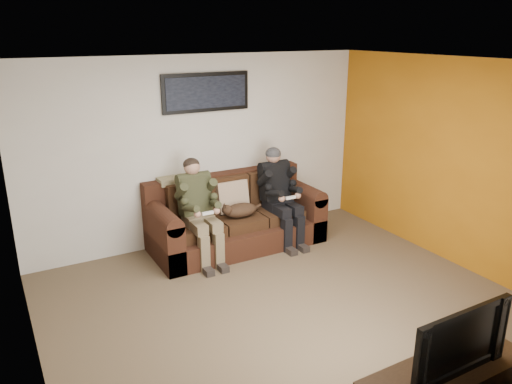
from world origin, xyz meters
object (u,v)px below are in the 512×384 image
sofa (234,219)px  person_left (198,204)px  cat (239,210)px  person_right (279,190)px  television (452,337)px  framed_poster (206,92)px

sofa → person_left: person_left is taller
sofa → cat: sofa is taller
cat → person_right: bearing=1.5°
person_left → person_right: bearing=0.0°
person_right → cat: size_ratio=2.03×
television → sofa: bearing=88.0°
person_left → television: size_ratio=1.39×
person_left → television: person_left is taller
cat → person_left: bearing=178.5°
person_left → cat: 0.62m
framed_poster → television: size_ratio=1.31×
person_right → television: bearing=-101.0°
person_right → cat: bearing=-178.5°
person_right → television: person_right is taller
person_left → framed_poster: framed_poster is taller
framed_poster → television: (0.11, -4.17, -1.37)m
person_left → person_right: (1.22, 0.00, 0.00)m
person_left → framed_poster: bearing=54.6°
cat → framed_poster: bearing=106.5°
framed_poster → cat: bearing=-73.5°
sofa → person_left: 0.75m
person_right → cat: person_right is taller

